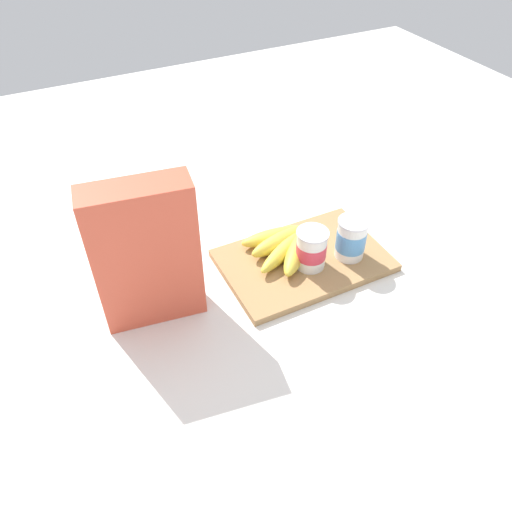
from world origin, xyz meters
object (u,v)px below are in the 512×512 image
cereal_box (146,255)px  banana_bunch (285,244)px  cutting_board (303,260)px  yogurt_cup_front (351,239)px  yogurt_cup_back (313,249)px

cereal_box → banana_bunch: 0.32m
cereal_box → banana_bunch: bearing=-166.6°
cutting_board → cereal_box: (0.33, -0.01, 0.14)m
cutting_board → banana_bunch: 0.05m
yogurt_cup_front → yogurt_cup_back: yogurt_cup_front is taller
cutting_board → yogurt_cup_back: bearing=97.5°
yogurt_cup_back → banana_bunch: (0.03, -0.06, -0.03)m
cereal_box → banana_bunch: cereal_box is taller
yogurt_cup_back → banana_bunch: 0.07m
cereal_box → banana_bunch: size_ratio=1.65×
yogurt_cup_front → banana_bunch: size_ratio=0.52×
yogurt_cup_front → cereal_box: bearing=-6.2°
cutting_board → yogurt_cup_back: yogurt_cup_back is taller
cutting_board → yogurt_cup_front: 0.11m
yogurt_cup_back → banana_bunch: bearing=-64.8°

